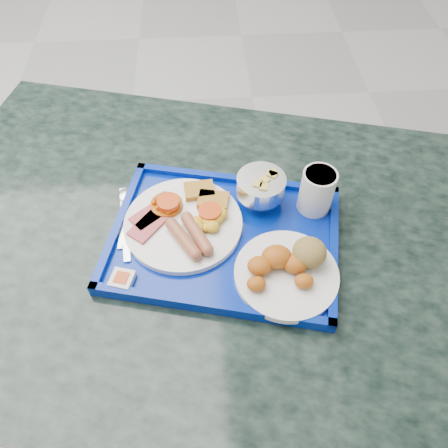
% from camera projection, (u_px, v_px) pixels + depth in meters
% --- Properties ---
extents(table, '(1.44, 1.14, 0.79)m').
position_uv_depth(table, '(216.00, 291.00, 1.02)').
color(table, slate).
rests_on(table, floor).
extents(tray, '(0.50, 0.41, 0.03)m').
position_uv_depth(tray, '(224.00, 238.00, 0.85)').
color(tray, '#03209C').
rests_on(tray, table).
extents(main_plate, '(0.23, 0.23, 0.04)m').
position_uv_depth(main_plate, '(187.00, 221.00, 0.86)').
color(main_plate, white).
rests_on(main_plate, tray).
extents(bread_plate, '(0.19, 0.19, 0.06)m').
position_uv_depth(bread_plate, '(289.00, 267.00, 0.78)').
color(bread_plate, white).
rests_on(bread_plate, tray).
extents(fruit_bowl, '(0.10, 0.10, 0.07)m').
position_uv_depth(fruit_bowl, '(261.00, 186.00, 0.87)').
color(fruit_bowl, silver).
rests_on(fruit_bowl, tray).
extents(juice_cup, '(0.07, 0.07, 0.09)m').
position_uv_depth(juice_cup, '(317.00, 190.00, 0.86)').
color(juice_cup, silver).
rests_on(juice_cup, tray).
extents(spoon, '(0.03, 0.16, 0.01)m').
position_uv_depth(spoon, '(124.00, 203.00, 0.90)').
color(spoon, silver).
rests_on(spoon, tray).
extents(knife, '(0.04, 0.19, 0.00)m').
position_uv_depth(knife, '(125.00, 223.00, 0.87)').
color(knife, silver).
rests_on(knife, tray).
extents(jam_packet, '(0.05, 0.05, 0.02)m').
position_uv_depth(jam_packet, '(122.00, 280.00, 0.78)').
color(jam_packet, white).
rests_on(jam_packet, tray).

